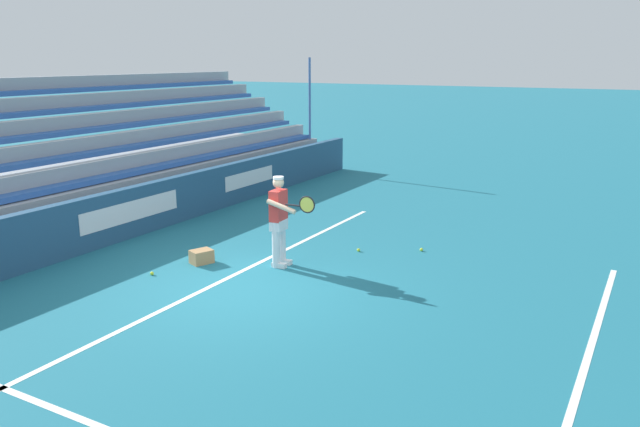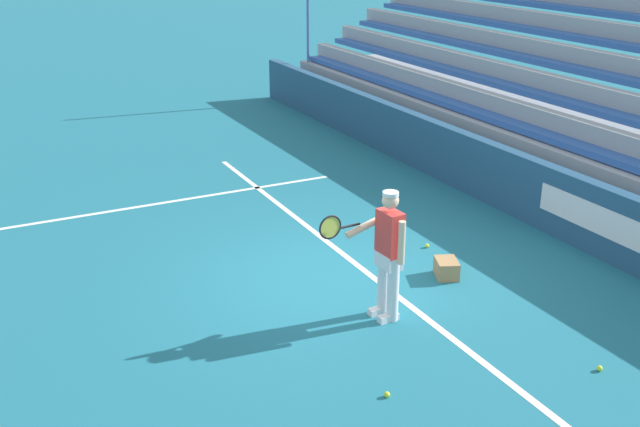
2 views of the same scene
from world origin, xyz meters
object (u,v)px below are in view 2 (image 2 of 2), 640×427
Objects in this scene: tennis_ball_midcourt at (600,368)px; ball_box_cardboard at (446,268)px; tennis_player at (387,254)px; tennis_ball_by_box at (387,394)px; tennis_ball_stray_back at (427,246)px.

ball_box_cardboard is at bearing 2.42° from tennis_ball_midcourt.
tennis_ball_by_box is (-1.53, 0.91, -0.86)m from tennis_player.
tennis_player is 2.51m from tennis_ball_stray_back.
tennis_ball_midcourt is (-2.19, -1.52, -0.86)m from tennis_player.
ball_box_cardboard is at bearing -66.65° from tennis_player.
tennis_ball_by_box is (0.66, 2.43, 0.00)m from tennis_ball_midcourt.
tennis_ball_by_box is 1.00× the size of tennis_ball_stray_back.
tennis_player is 25.98× the size of tennis_ball_midcourt.
ball_box_cardboard is 3.15m from tennis_ball_by_box.
tennis_ball_by_box is at bearing 74.75° from tennis_ball_midcourt.
tennis_ball_by_box is (-2.13, 2.31, -0.10)m from ball_box_cardboard.
tennis_player reaches higher than tennis_ball_by_box.
tennis_ball_stray_back is at bearing -47.74° from tennis_player.
tennis_ball_midcourt and tennis_ball_stray_back have the same top height.
tennis_ball_stray_back is at bearing -19.29° from ball_box_cardboard.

